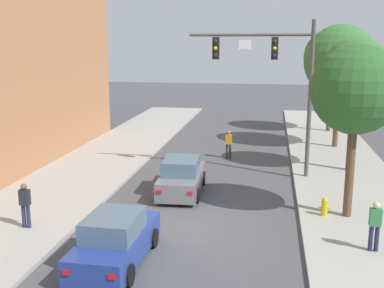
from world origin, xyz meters
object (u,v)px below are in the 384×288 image
(pedestrian_crossing_road, at_px, (229,143))
(street_tree_nearest, at_px, (356,90))
(fire_hydrant, at_px, (324,207))
(street_tree_third, at_px, (340,61))
(car_lead_grey, at_px, (182,177))
(street_tree_second, at_px, (356,71))
(street_tree_farthest, at_px, (333,57))
(car_following_blue, at_px, (115,241))
(pedestrian_sidewalk_right_walker, at_px, (375,224))
(pedestrian_sidewalk_left_walker, at_px, (25,203))
(traffic_signal_mast, at_px, (276,70))

(pedestrian_crossing_road, distance_m, street_tree_nearest, 11.10)
(fire_hydrant, xyz_separation_m, street_tree_third, (1.90, 12.63, 4.98))
(car_lead_grey, height_order, street_tree_second, street_tree_second)
(street_tree_farthest, bearing_deg, fire_hydrant, -96.57)
(car_following_blue, xyz_separation_m, street_tree_farthest, (8.75, 22.97, 4.81))
(pedestrian_sidewalk_right_walker, bearing_deg, street_tree_nearest, 96.57)
(pedestrian_sidewalk_left_walker, relative_size, street_tree_farthest, 0.22)
(pedestrian_crossing_road, relative_size, street_tree_nearest, 0.25)
(traffic_signal_mast, distance_m, street_tree_second, 4.18)
(car_following_blue, xyz_separation_m, street_tree_nearest, (7.52, 4.97, 4.21))
(traffic_signal_mast, bearing_deg, pedestrian_sidewalk_left_walker, -135.72)
(pedestrian_sidewalk_left_walker, xyz_separation_m, pedestrian_crossing_road, (6.12, 11.98, -0.15))
(fire_hydrant, bearing_deg, car_lead_grey, 158.85)
(fire_hydrant, bearing_deg, street_tree_third, 81.44)
(pedestrian_sidewalk_left_walker, bearing_deg, fire_hydrant, 15.69)
(pedestrian_sidewalk_right_walker, distance_m, street_tree_second, 10.80)
(traffic_signal_mast, bearing_deg, pedestrian_sidewalk_right_walker, -69.33)
(pedestrian_sidewalk_right_walker, height_order, street_tree_third, street_tree_third)
(traffic_signal_mast, distance_m, pedestrian_sidewalk_left_walker, 12.79)
(street_tree_third, bearing_deg, car_following_blue, -116.12)
(traffic_signal_mast, height_order, pedestrian_sidewalk_left_walker, traffic_signal_mast)
(pedestrian_sidewalk_left_walker, distance_m, pedestrian_sidewalk_right_walker, 11.81)
(pedestrian_sidewalk_left_walker, relative_size, street_tree_third, 0.22)
(fire_hydrant, distance_m, street_tree_second, 8.64)
(street_tree_third, bearing_deg, street_tree_farthest, 88.06)
(pedestrian_sidewalk_left_walker, bearing_deg, street_tree_farthest, 58.99)
(pedestrian_sidewalk_left_walker, xyz_separation_m, street_tree_second, (12.53, 9.97, 4.14))
(pedestrian_crossing_road, distance_m, street_tree_third, 8.65)
(fire_hydrant, xyz_separation_m, street_tree_second, (1.92, 6.99, 4.70))
(street_tree_second, bearing_deg, street_tree_third, 90.21)
(street_tree_farthest, bearing_deg, street_tree_third, -91.94)
(street_tree_second, relative_size, street_tree_third, 0.90)
(pedestrian_sidewalk_left_walker, distance_m, street_tree_nearest, 12.48)
(car_following_blue, relative_size, street_tree_farthest, 0.57)
(car_following_blue, xyz_separation_m, fire_hydrant, (6.66, 4.84, -0.22))
(car_following_blue, bearing_deg, pedestrian_sidewalk_left_walker, 154.76)
(pedestrian_sidewalk_left_walker, height_order, street_tree_third, street_tree_third)
(car_following_blue, distance_m, street_tree_nearest, 9.94)
(fire_hydrant, bearing_deg, pedestrian_sidewalk_right_walker, -67.76)
(pedestrian_sidewalk_right_walker, height_order, fire_hydrant, pedestrian_sidewalk_right_walker)
(car_lead_grey, distance_m, street_tree_nearest, 8.31)
(pedestrian_sidewalk_right_walker, relative_size, fire_hydrant, 2.28)
(pedestrian_sidewalk_left_walker, bearing_deg, street_tree_third, 51.29)
(car_following_blue, distance_m, pedestrian_sidewalk_right_walker, 8.10)
(car_following_blue, relative_size, pedestrian_crossing_road, 2.60)
(pedestrian_crossing_road, bearing_deg, street_tree_third, 29.60)
(pedestrian_crossing_road, height_order, fire_hydrant, pedestrian_crossing_road)
(street_tree_second, bearing_deg, pedestrian_sidewalk_right_walker, -94.10)
(pedestrian_crossing_road, height_order, street_tree_nearest, street_tree_nearest)
(street_tree_farthest, bearing_deg, pedestrian_crossing_road, -125.73)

